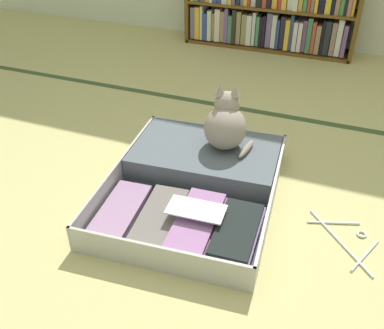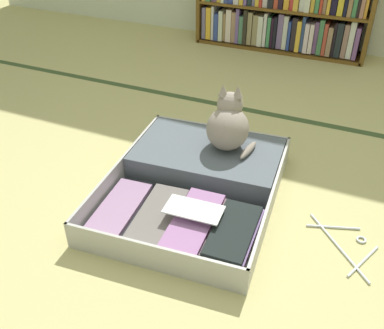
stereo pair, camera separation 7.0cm
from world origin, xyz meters
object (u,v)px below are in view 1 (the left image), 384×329
Objects in this scene: clothes_hanger at (347,239)px; open_suitcase at (199,179)px; bookshelf at (270,8)px; black_cat at (226,124)px.

open_suitcase is at bearing 171.16° from clothes_hanger.
bookshelf reaches higher than open_suitcase.
bookshelf is 1.39× the size of open_suitcase.
clothes_hanger is (0.67, -0.10, -0.05)m from open_suitcase.
bookshelf is 4.47× the size of clothes_hanger.
bookshelf is 2.25m from clothes_hanger.
clothes_hanger is (0.62, -0.32, -0.23)m from black_cat.
bookshelf is at bearing 111.54° from clothes_hanger.
bookshelf is 1.99m from open_suitcase.
open_suitcase is at bearing -85.80° from bookshelf.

